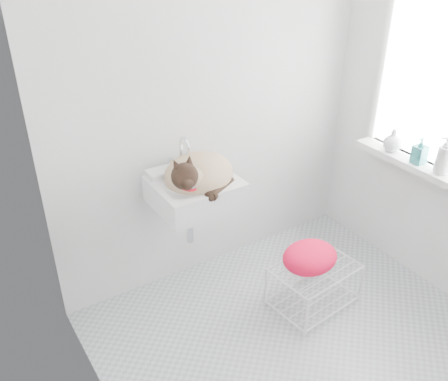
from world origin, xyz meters
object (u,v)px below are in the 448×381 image
bottle_c (391,151)px  bottle_a (440,173)px  wire_rack (313,285)px  sink (195,180)px  bottle_b (417,163)px  cat (198,175)px

bottle_c → bottle_a: bearing=-90.0°
wire_rack → bottle_c: bottle_c is taller
sink → bottle_c: sink is taller
wire_rack → bottle_a: 1.03m
bottle_b → bottle_c: 0.21m
cat → wire_rack: cat is taller
sink → cat: size_ratio=1.00×
sink → bottle_a: 1.47m
sink → cat: cat is taller
wire_rack → bottle_b: bottle_b is taller
cat → bottle_c: bearing=-26.0°
sink → wire_rack: bearing=-41.5°
bottle_c → cat: bearing=165.7°
wire_rack → bottle_a: bearing=-17.0°
cat → bottle_b: cat is taller
sink → bottle_a: bearing=-29.2°
sink → cat: 0.05m
wire_rack → bottle_b: 1.01m
wire_rack → bottle_b: size_ratio=2.96×
bottle_b → bottle_a: bearing=-90.0°
bottle_a → bottle_b: size_ratio=1.18×
cat → bottle_b: size_ratio=2.90×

